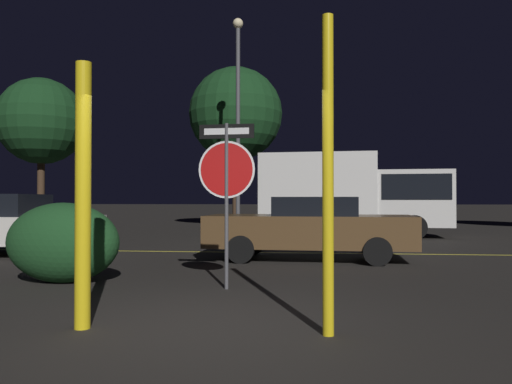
# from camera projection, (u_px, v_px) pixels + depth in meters

# --- Properties ---
(ground_plane) EXTENTS (260.00, 260.00, 0.00)m
(ground_plane) POSITION_uv_depth(u_px,v_px,m) (207.00, 325.00, 5.45)
(ground_plane) COLOR black
(road_center_stripe) EXTENTS (36.18, 0.12, 0.01)m
(road_center_stripe) POSITION_uv_depth(u_px,v_px,m) (265.00, 252.00, 12.92)
(road_center_stripe) COLOR gold
(road_center_stripe) RESTS_ON ground_plane
(stop_sign) EXTENTS (0.89, 0.08, 2.56)m
(stop_sign) POSITION_uv_depth(u_px,v_px,m) (227.00, 172.00, 7.70)
(stop_sign) COLOR #4C4C51
(stop_sign) RESTS_ON ground_plane
(yellow_pole_left) EXTENTS (0.17, 0.17, 2.86)m
(yellow_pole_left) POSITION_uv_depth(u_px,v_px,m) (83.00, 195.00, 5.35)
(yellow_pole_left) COLOR yellow
(yellow_pole_left) RESTS_ON ground_plane
(yellow_pole_right) EXTENTS (0.12, 0.12, 3.27)m
(yellow_pole_right) POSITION_uv_depth(u_px,v_px,m) (328.00, 174.00, 5.08)
(yellow_pole_right) COLOR yellow
(yellow_pole_right) RESTS_ON ground_plane
(hedge_bush_1) EXTENTS (1.91, 1.10, 1.33)m
(hedge_bush_1) POSITION_uv_depth(u_px,v_px,m) (63.00, 243.00, 8.27)
(hedge_bush_1) COLOR #19421E
(hedge_bush_1) RESTS_ON ground_plane
(passing_car_1) EXTENTS (4.37, 2.15, 1.51)m
(passing_car_1) POSITION_uv_depth(u_px,v_px,m) (8.00, 225.00, 12.33)
(passing_car_1) COLOR silver
(passing_car_1) RESTS_ON ground_plane
(passing_car_2) EXTENTS (4.81, 2.05, 1.43)m
(passing_car_2) POSITION_uv_depth(u_px,v_px,m) (310.00, 228.00, 11.39)
(passing_car_2) COLOR brown
(passing_car_2) RESTS_ON ground_plane
(delivery_truck) EXTENTS (6.98, 2.69, 3.08)m
(delivery_truck) POSITION_uv_depth(u_px,v_px,m) (353.00, 192.00, 18.50)
(delivery_truck) COLOR silver
(delivery_truck) RESTS_ON ground_plane
(street_lamp) EXTENTS (0.39, 0.39, 8.21)m
(street_lamp) POSITION_uv_depth(u_px,v_px,m) (238.00, 107.00, 18.74)
(street_lamp) COLOR #4C4C51
(street_lamp) RESTS_ON ground_plane
(tree_1) EXTENTS (3.86, 3.86, 6.82)m
(tree_1) POSITION_uv_depth(u_px,v_px,m) (41.00, 122.00, 22.41)
(tree_1) COLOR #422D1E
(tree_1) RESTS_ON ground_plane
(tree_2) EXTENTS (4.58, 4.58, 7.88)m
(tree_2) POSITION_uv_depth(u_px,v_px,m) (236.00, 114.00, 24.55)
(tree_2) COLOR #422D1E
(tree_2) RESTS_ON ground_plane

